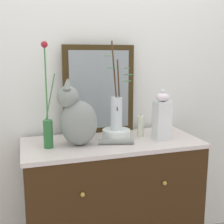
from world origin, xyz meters
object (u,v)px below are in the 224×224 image
cat_sitting (77,118)px  vase_slim_green (48,124)px  mirror_leaning (99,90)px  bowl_porcelain (116,135)px  candle_pillar (141,126)px  sideboard (112,209)px  jar_lidded_porcelain (162,117)px  vase_glass_clear (117,109)px

cat_sitting → vase_slim_green: 0.17m
mirror_leaning → bowl_porcelain: bearing=-76.8°
bowl_porcelain → candle_pillar: bearing=12.2°
cat_sitting → candle_pillar: cat_sitting is taller
sideboard → jar_lidded_porcelain: size_ratio=3.44×
jar_lidded_porcelain → cat_sitting: bearing=177.6°
bowl_porcelain → sideboard: bearing=-168.8°
cat_sitting → bowl_porcelain: (0.25, 0.03, -0.13)m
vase_glass_clear → jar_lidded_porcelain: 0.29m
mirror_leaning → vase_slim_green: vase_slim_green is taller
sideboard → vase_glass_clear: 0.66m
bowl_porcelain → cat_sitting: bearing=-172.5°
bowl_porcelain → candle_pillar: 0.18m
cat_sitting → bowl_porcelain: cat_sitting is taller
sideboard → bowl_porcelain: bearing=11.2°
cat_sitting → jar_lidded_porcelain: (0.53, -0.02, -0.02)m
sideboard → vase_glass_clear: bearing=8.7°
vase_slim_green → bowl_porcelain: 0.43m
sideboard → vase_slim_green: 0.71m
sideboard → jar_lidded_porcelain: jar_lidded_porcelain is taller
jar_lidded_porcelain → bowl_porcelain: bearing=169.1°
vase_glass_clear → jar_lidded_porcelain: bearing=-10.7°
vase_slim_green → vase_glass_clear: bearing=4.0°
cat_sitting → vase_glass_clear: bearing=7.2°
sideboard → bowl_porcelain: 0.49m
vase_glass_clear → bowl_porcelain: bearing=134.8°
candle_pillar → bowl_porcelain: bearing=-167.8°
jar_lidded_porcelain → candle_pillar: jar_lidded_porcelain is taller
bowl_porcelain → vase_glass_clear: size_ratio=0.32×
mirror_leaning → jar_lidded_porcelain: 0.45m
sideboard → mirror_leaning: size_ratio=1.85×
mirror_leaning → jar_lidded_porcelain: size_ratio=1.86×
bowl_porcelain → vase_glass_clear: (0.00, -0.00, 0.16)m
jar_lidded_porcelain → vase_glass_clear: bearing=169.3°
mirror_leaning → candle_pillar: 0.37m
vase_slim_green → mirror_leaning: bearing=34.0°
jar_lidded_porcelain → candle_pillar: bearing=138.2°
vase_slim_green → candle_pillar: (0.59, 0.07, -0.07)m
mirror_leaning → vase_slim_green: (-0.36, -0.25, -0.15)m
mirror_leaning → cat_sitting: bearing=-128.3°
jar_lidded_porcelain → mirror_leaning: bearing=140.9°
mirror_leaning → cat_sitting: mirror_leaning is taller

